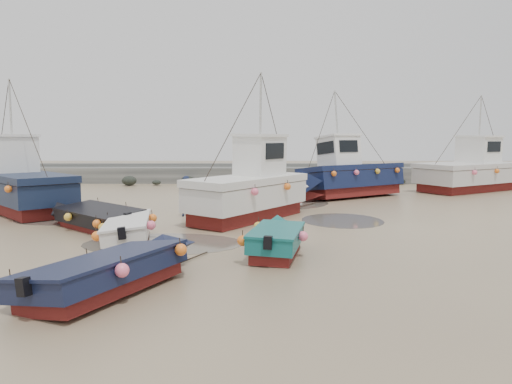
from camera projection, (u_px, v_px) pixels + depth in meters
ground at (249, 240)px, 17.09m from camera, size 120.00×120.00×0.00m
seawall at (256, 175)px, 38.88m from camera, size 60.00×4.92×1.50m
puddle_a at (163, 243)px, 16.45m from camera, size 5.34×5.34×0.01m
puddle_b at (342, 220)px, 21.08m from camera, size 3.44×3.44×0.01m
puddle_c at (63, 220)px, 21.28m from camera, size 4.10×4.10×0.01m
puddle_d at (268, 202)px, 26.99m from camera, size 6.50×6.50×0.01m
dinghy_0 at (130, 226)px, 16.70m from camera, size 2.22×5.96×1.43m
dinghy_1 at (118, 266)px, 11.44m from camera, size 3.69×6.11×1.43m
dinghy_2 at (278, 235)px, 14.98m from camera, size 2.17×5.09×1.43m
dinghy_4 at (95, 215)px, 19.11m from camera, size 5.23×5.01×1.43m
cabin_boat_0 at (17, 183)px, 23.74m from camera, size 8.22×8.65×6.22m
cabin_boat_1 at (256, 187)px, 21.60m from camera, size 6.18×8.48×6.22m
cabin_boat_2 at (346, 175)px, 29.00m from camera, size 8.64×6.44×6.22m
cabin_boat_3 at (474, 171)px, 32.98m from camera, size 9.76×7.32×6.22m
person at (187, 216)px, 22.21m from camera, size 0.67×0.44×1.82m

